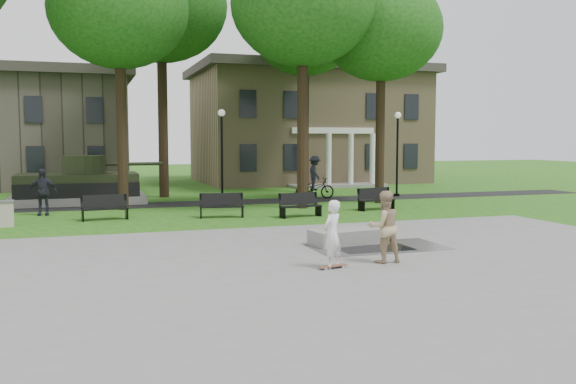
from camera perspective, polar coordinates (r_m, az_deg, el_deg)
name	(u,v)px	position (r m, az deg, el deg)	size (l,w,h in m)	color
ground	(288,241)	(19.47, 0.04, -4.57)	(120.00, 120.00, 0.00)	#1A5313
plaza	(354,273)	(14.89, 6.15, -7.55)	(22.00, 16.00, 0.02)	gray
footpath	(214,203)	(30.99, -6.95, -1.02)	(44.00, 2.60, 0.01)	black
building_right	(306,124)	(47.05, 1.67, 6.35)	(17.00, 12.00, 8.60)	#9E8460
building_left	(8,133)	(45.00, -24.71, 5.01)	(15.00, 10.00, 7.20)	#4C443D
tree_1	(119,10)	(29.33, -15.54, 16.06)	(6.20, 6.20, 11.63)	black
tree_2	(303,5)	(29.02, 1.39, 17.09)	(6.60, 6.60, 12.16)	black
tree_3	(381,30)	(31.53, 8.74, 14.73)	(6.00, 6.00, 11.19)	black
tree_4	(161,7)	(35.20, -11.81, 16.63)	(7.20, 7.20, 13.50)	black
tree_5	(305,30)	(37.47, 1.61, 14.88)	(6.40, 6.40, 12.44)	black
lamp_mid	(222,148)	(31.22, -6.21, 4.16)	(0.36, 0.36, 4.73)	black
lamp_right	(397,147)	(34.72, 10.20, 4.19)	(0.36, 0.36, 4.73)	black
tank_monument	(79,186)	(32.31, -18.97, 0.51)	(7.45, 3.40, 2.40)	gray
puddle	(375,249)	(18.13, 8.15, -5.26)	(2.20, 1.20, 0.00)	black
concrete_block	(346,237)	(18.80, 5.46, -4.18)	(2.20, 1.00, 0.45)	gray
skateboard	(333,267)	(15.31, 4.22, -7.01)	(0.78, 0.20, 0.07)	brown
skateboarder	(332,234)	(15.20, 4.15, -3.96)	(0.62, 0.41, 1.71)	white
friend_watching	(384,227)	(16.04, 8.96, -3.23)	(0.91, 0.71, 1.88)	tan
pedestrian_walker	(42,192)	(27.74, -21.99, 0.00)	(1.17, 0.49, 1.99)	#22222D
cyclist	(315,181)	(32.90, 2.51, 1.01)	(2.20, 1.26, 2.34)	black
park_bench_0	(105,207)	(25.42, -16.77, -1.34)	(1.84, 0.70, 1.00)	black
park_bench_1	(221,205)	(25.25, -6.27, -1.20)	(1.85, 0.80, 1.00)	black
park_bench_2	(300,204)	(25.29, 1.13, -1.16)	(1.85, 0.81, 1.00)	black
park_bench_3	(376,198)	(28.09, 8.20, -0.59)	(1.85, 0.88, 1.00)	black
trash_bin	(5,213)	(24.84, -24.97, -1.83)	(0.72, 0.72, 0.96)	#B6AC96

